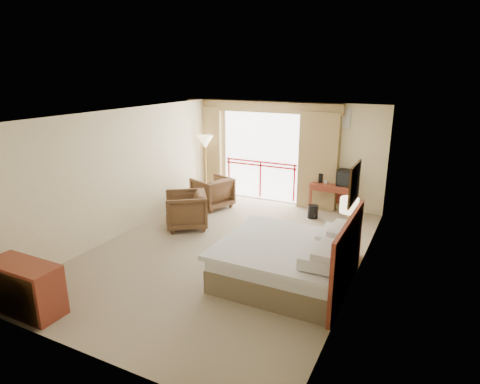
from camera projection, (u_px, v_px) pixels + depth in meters
The scene contains 29 objects.
floor at pixel (227, 251), 8.02m from camera, with size 7.00×7.00×0.00m, color gray.
ceiling at pixel (226, 114), 7.24m from camera, with size 7.00×7.00×0.00m, color white.
wall_back at pixel (289, 153), 10.63m from camera, with size 5.00×5.00×0.00m, color beige.
wall_front at pixel (84, 260), 4.63m from camera, with size 5.00×5.00×0.00m, color beige.
wall_left at pixel (125, 172), 8.70m from camera, with size 7.00×7.00×0.00m, color beige.
wall_right at pixel (361, 204), 6.57m from camera, with size 7.00×7.00×0.00m, color beige.
balcony_door at pixel (261, 156), 11.00m from camera, with size 2.40×2.40×0.00m, color white.
balcony_railing at pixel (260, 170), 11.09m from camera, with size 2.09×0.03×1.02m.
curtain_left at pixel (207, 150), 11.58m from camera, with size 1.00×0.26×2.50m, color olive.
curtain_right at pixel (318, 161), 10.17m from camera, with size 1.00×0.26×2.50m, color olive.
valance at pixel (260, 107), 10.52m from camera, with size 4.40×0.22×0.28m, color olive.
hvac_vent at pixel (340, 118), 9.77m from camera, with size 0.50×0.04×0.50m, color silver.
bed at pixel (288, 261), 6.76m from camera, with size 2.13×2.06×0.97m.
headboard at pixel (347, 257), 6.27m from camera, with size 0.06×2.10×1.30m, color maroon.
framed_art at pixel (354, 184), 5.92m from camera, with size 0.04×0.72×0.60m.
nightstand at pixel (346, 243), 7.69m from camera, with size 0.38×0.45×0.55m, color maroon.
table_lamp at pixel (349, 206), 7.52m from camera, with size 0.35×0.35×0.61m.
phone at pixel (342, 230), 7.49m from camera, with size 0.19×0.15×0.08m, color black.
desk at pixel (334, 190), 10.10m from camera, with size 1.13×0.55×0.74m.
tv at pixel (347, 178), 9.82m from camera, with size 0.44×0.35×0.40m.
coffee_maker at pixel (321, 178), 10.13m from camera, with size 0.11×0.11×0.24m, color black.
cup at pixel (326, 182), 10.04m from camera, with size 0.06×0.06×0.09m, color white.
wastebasket at pixel (313, 212), 9.76m from camera, with size 0.25×0.25×0.32m, color black.
armchair_far at pixel (213, 207), 10.61m from camera, with size 0.86×0.89×0.81m, color #492E1A.
armchair_near at pixel (187, 227), 9.23m from camera, with size 0.89×0.91×0.83m, color #492E1A.
side_table at pixel (190, 198), 10.00m from camera, with size 0.53×0.53×0.58m.
book at pixel (190, 191), 9.94m from camera, with size 0.15×0.20×0.02m, color white.
floor_lamp at pixel (205, 144), 11.12m from camera, with size 0.44×0.44×1.74m.
dresser at pixel (25, 288), 5.89m from camera, with size 1.17×0.50×0.78m.
Camera 1 is at (3.49, -6.46, 3.44)m, focal length 30.00 mm.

